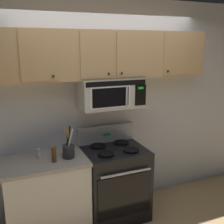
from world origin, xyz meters
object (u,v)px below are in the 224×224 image
(over_range_microwave, at_px, (110,93))
(utensil_crock_charcoal, at_px, (68,150))
(salt_shaker, at_px, (39,153))
(stove_range, at_px, (114,181))
(pepper_mill, at_px, (54,154))

(over_range_microwave, distance_m, utensil_crock_charcoal, 0.83)
(utensil_crock_charcoal, bearing_deg, salt_shaker, 157.38)
(stove_range, xyz_separation_m, over_range_microwave, (-0.00, 0.12, 1.11))
(utensil_crock_charcoal, height_order, pepper_mill, utensil_crock_charcoal)
(stove_range, relative_size, pepper_mill, 6.41)
(over_range_microwave, bearing_deg, salt_shaker, -177.90)
(stove_range, distance_m, over_range_microwave, 1.11)
(utensil_crock_charcoal, xyz_separation_m, salt_shaker, (-0.31, 0.13, -0.05))
(over_range_microwave, bearing_deg, utensil_crock_charcoal, -164.24)
(over_range_microwave, xyz_separation_m, utensil_crock_charcoal, (-0.57, -0.16, -0.58))
(pepper_mill, bearing_deg, stove_range, 7.67)
(stove_range, relative_size, salt_shaker, 11.27)
(over_range_microwave, xyz_separation_m, salt_shaker, (-0.89, -0.03, -0.63))
(stove_range, distance_m, utensil_crock_charcoal, 0.78)
(stove_range, distance_m, pepper_mill, 0.92)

